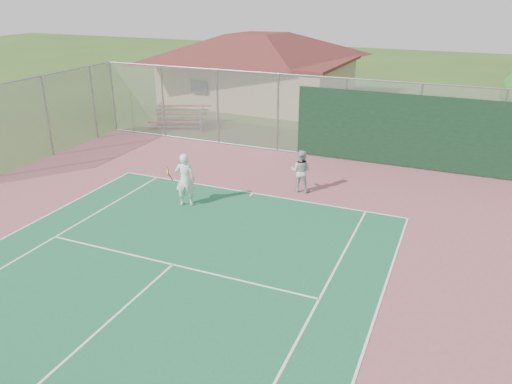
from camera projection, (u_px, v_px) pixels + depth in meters
back_fence at (346, 122)px, 21.11m from camera, size 20.08×0.11×3.53m
side_fence_left at (47, 117)px, 21.65m from camera, size 0.08×9.00×3.50m
clubhouse at (258, 61)px, 31.53m from camera, size 12.24×8.47×5.13m
bleachers at (180, 116)px, 26.72m from camera, size 3.39×2.64×1.04m
player_white_front at (185, 180)px, 16.85m from camera, size 1.02×0.76×1.85m
player_grey_back at (301, 171)px, 18.09m from camera, size 0.80×0.65×1.56m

